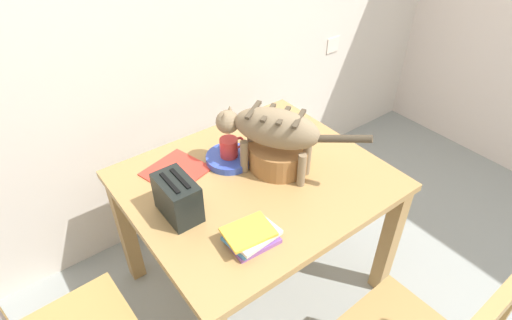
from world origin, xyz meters
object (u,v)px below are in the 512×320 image
object	(u,v)px
dining_table	(256,193)
cat	(272,130)
magazine	(176,171)
book_stack	(251,236)
wicker_basket	(279,154)
saucer_bowl	(229,158)
toaster	(178,198)
coffee_mug	(229,147)

from	to	relation	value
dining_table	cat	world-z (taller)	cat
magazine	book_stack	size ratio (longest dim) A/B	1.19
cat	wicker_basket	size ratio (longest dim) A/B	2.06
saucer_bowl	book_stack	distance (m)	0.51
book_stack	saucer_bowl	bearing A→B (deg)	65.18
dining_table	toaster	size ratio (longest dim) A/B	5.52
magazine	saucer_bowl	bearing A→B (deg)	-34.52
saucer_bowl	toaster	xyz separation A→B (m)	(-0.35, -0.17, 0.07)
toaster	dining_table	bearing A→B (deg)	-1.02
coffee_mug	magazine	xyz separation A→B (m)	(-0.24, 0.08, -0.08)
dining_table	coffee_mug	bearing A→B (deg)	97.35
magazine	book_stack	xyz separation A→B (m)	(0.03, -0.54, 0.03)
cat	wicker_basket	xyz separation A→B (m)	(0.06, 0.02, -0.16)
dining_table	coffee_mug	world-z (taller)	coffee_mug
magazine	toaster	bearing A→B (deg)	-130.49
cat	book_stack	xyz separation A→B (m)	(-0.32, -0.28, -0.19)
dining_table	saucer_bowl	bearing A→B (deg)	98.57
dining_table	book_stack	distance (m)	0.39
saucer_bowl	toaster	world-z (taller)	toaster
magazine	toaster	xyz separation A→B (m)	(-0.12, -0.25, 0.08)
coffee_mug	toaster	world-z (taller)	toaster
saucer_bowl	toaster	bearing A→B (deg)	-154.93
saucer_bowl	wicker_basket	distance (m)	0.24
book_stack	coffee_mug	bearing A→B (deg)	64.80
wicker_basket	toaster	world-z (taller)	toaster
coffee_mug	toaster	bearing A→B (deg)	-155.16
book_stack	wicker_basket	size ratio (longest dim) A/B	0.72
dining_table	wicker_basket	size ratio (longest dim) A/B	3.89
coffee_mug	book_stack	size ratio (longest dim) A/B	0.62
dining_table	book_stack	bearing A→B (deg)	-129.68
dining_table	toaster	world-z (taller)	toaster
saucer_bowl	magazine	xyz separation A→B (m)	(-0.24, 0.08, -0.01)
dining_table	coffee_mug	size ratio (longest dim) A/B	8.73
cat	toaster	xyz separation A→B (m)	(-0.46, 0.01, -0.14)
coffee_mug	book_stack	xyz separation A→B (m)	(-0.22, -0.46, -0.05)
wicker_basket	cat	bearing A→B (deg)	-165.42
coffee_mug	magazine	bearing A→B (deg)	161.20
toaster	magazine	bearing A→B (deg)	64.97
coffee_mug	wicker_basket	bearing A→B (deg)	-44.19
dining_table	saucer_bowl	distance (m)	0.20
book_stack	toaster	size ratio (longest dim) A/B	1.03
coffee_mug	book_stack	bearing A→B (deg)	-115.20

